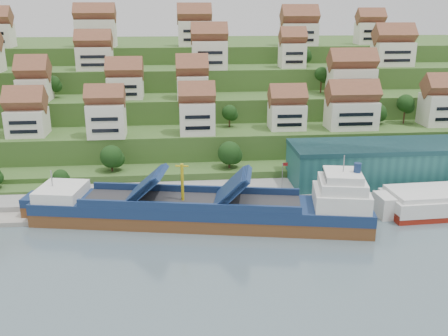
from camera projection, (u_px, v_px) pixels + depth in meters
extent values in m
plane|color=slate|center=(209.00, 223.00, 108.68)|extent=(300.00, 300.00, 0.00)
cube|color=gray|center=(285.00, 191.00, 124.32)|extent=(180.00, 14.00, 2.20)
cube|color=#2D4C1E|center=(194.00, 125.00, 189.44)|extent=(260.00, 128.00, 4.00)
cube|color=#2D4C1E|center=(194.00, 113.00, 193.08)|extent=(260.00, 118.00, 11.00)
cube|color=#2D4C1E|center=(193.00, 100.00, 199.57)|extent=(260.00, 102.00, 18.00)
cube|color=#2D4C1E|center=(192.00, 88.00, 206.05)|extent=(260.00, 86.00, 25.00)
cube|color=#2D4C1E|center=(191.00, 78.00, 213.63)|extent=(260.00, 68.00, 31.00)
cube|color=white|center=(28.00, 122.00, 137.04)|extent=(10.24, 8.57, 7.22)
cube|color=white|center=(107.00, 120.00, 135.02)|extent=(9.99, 7.03, 9.14)
cube|color=white|center=(197.00, 118.00, 138.52)|extent=(9.64, 7.62, 8.90)
cube|color=white|center=(287.00, 116.00, 144.32)|extent=(10.09, 7.73, 7.25)
cube|color=white|center=(351.00, 115.00, 144.65)|extent=(14.09, 8.26, 7.96)
cube|color=white|center=(444.00, 110.00, 148.87)|extent=(12.78, 8.31, 9.22)
cube|color=white|center=(35.00, 89.00, 148.84)|extent=(8.99, 8.98, 6.72)
cube|color=white|center=(126.00, 87.00, 152.64)|extent=(10.62, 7.90, 6.59)
cube|color=white|center=(192.00, 87.00, 152.49)|extent=(9.33, 8.56, 6.96)
cube|color=white|center=(351.00, 82.00, 158.02)|extent=(14.22, 8.18, 8.42)
cube|color=white|center=(95.00, 58.00, 162.76)|extent=(11.27, 7.30, 7.42)
cube|color=white|center=(209.00, 55.00, 164.42)|extent=(11.39, 7.79, 9.23)
cube|color=white|center=(292.00, 55.00, 169.20)|extent=(8.37, 7.14, 8.09)
cube|color=white|center=(392.00, 54.00, 173.97)|extent=(13.24, 8.47, 8.10)
cube|color=white|center=(96.00, 33.00, 178.69)|extent=(13.94, 7.51, 9.43)
cube|color=white|center=(195.00, 33.00, 182.05)|extent=(11.90, 8.15, 8.87)
cube|color=white|center=(299.00, 34.00, 184.39)|extent=(12.90, 8.73, 7.93)
cube|color=white|center=(369.00, 33.00, 190.89)|extent=(10.07, 7.05, 7.99)
ellipsoid|color=#193C14|center=(229.00, 153.00, 131.49)|extent=(6.19, 6.19, 6.19)
ellipsoid|color=#193C14|center=(111.00, 156.00, 128.96)|extent=(5.91, 5.91, 5.91)
ellipsoid|color=#193C14|center=(377.00, 113.00, 149.71)|extent=(5.66, 5.66, 5.66)
ellipsoid|color=#193C14|center=(406.00, 103.00, 149.65)|extent=(5.27, 5.27, 5.27)
ellipsoid|color=#193C14|center=(229.00, 112.00, 146.02)|extent=(4.49, 4.49, 4.49)
ellipsoid|color=#193C14|center=(322.00, 74.00, 161.44)|extent=(4.57, 4.57, 4.57)
ellipsoid|color=#193C14|center=(30.00, 87.00, 153.67)|extent=(5.15, 5.15, 5.15)
ellipsoid|color=#193C14|center=(52.00, 83.00, 152.62)|extent=(4.93, 4.93, 4.93)
ellipsoid|color=#193C14|center=(293.00, 51.00, 174.26)|extent=(5.40, 5.40, 5.40)
ellipsoid|color=#193C14|center=(304.00, 55.00, 173.13)|extent=(4.99, 4.99, 4.99)
ellipsoid|color=#193C14|center=(61.00, 177.00, 121.91)|extent=(3.92, 3.92, 3.92)
cube|color=#215958|center=(408.00, 162.00, 127.17)|extent=(60.00, 15.00, 10.00)
cylinder|color=gray|center=(282.00, 179.00, 117.82)|extent=(0.16, 0.16, 8.00)
cube|color=maroon|center=(285.00, 164.00, 116.76)|extent=(1.20, 0.05, 0.80)
cube|color=brown|center=(200.00, 219.00, 108.39)|extent=(73.37, 24.32, 4.65)
cube|color=navy|center=(200.00, 206.00, 107.46)|extent=(73.39, 24.43, 2.42)
cube|color=white|center=(61.00, 192.00, 109.39)|extent=(11.09, 12.13, 2.42)
cube|color=#262628|center=(191.00, 201.00, 107.24)|extent=(47.46, 17.88, 0.28)
cube|color=navy|center=(144.00, 185.00, 107.14)|extent=(8.74, 11.38, 6.43)
cube|color=navy|center=(230.00, 188.00, 105.54)|extent=(8.39, 11.31, 6.80)
cylinder|color=gold|center=(182.00, 183.00, 106.13)|extent=(0.76, 0.76, 8.37)
cube|color=white|center=(341.00, 198.00, 103.96)|extent=(12.92, 12.48, 3.72)
cube|color=white|center=(342.00, 185.00, 103.04)|extent=(10.89, 11.04, 2.33)
cube|color=white|center=(343.00, 176.00, 102.43)|extent=(8.85, 9.60, 1.67)
cylinder|color=navy|center=(357.00, 168.00, 101.64)|extent=(1.74, 1.74, 2.05)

